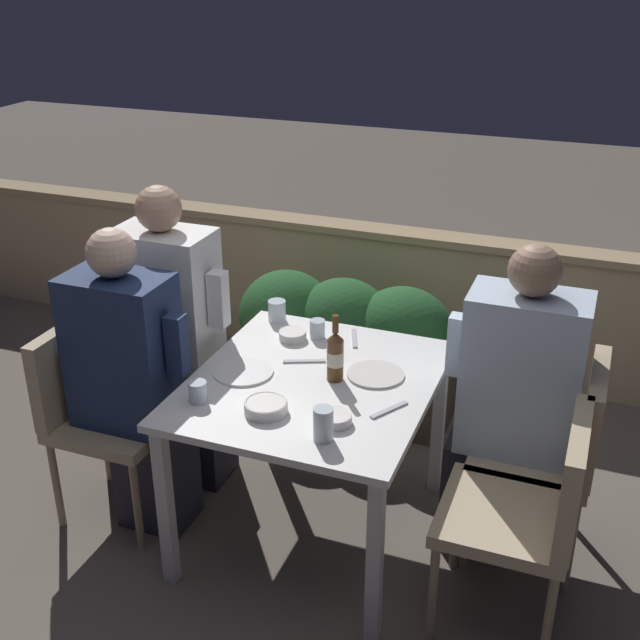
% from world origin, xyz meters
% --- Properties ---
extents(ground_plane, '(16.00, 16.00, 0.00)m').
position_xyz_m(ground_plane, '(0.00, 0.00, 0.00)').
color(ground_plane, '#665B51').
extents(parapet_wall, '(9.00, 0.18, 0.80)m').
position_xyz_m(parapet_wall, '(0.00, 1.61, 0.41)').
color(parapet_wall, tan).
rests_on(parapet_wall, ground_plane).
extents(dining_table, '(0.91, 1.03, 0.72)m').
position_xyz_m(dining_table, '(0.00, 0.00, 0.63)').
color(dining_table, white).
rests_on(dining_table, ground_plane).
extents(planter_hedge, '(1.12, 0.47, 0.73)m').
position_xyz_m(planter_hedge, '(-0.21, 0.96, 0.41)').
color(planter_hedge, brown).
rests_on(planter_hedge, ground_plane).
extents(chair_left_near, '(0.45, 0.45, 0.85)m').
position_xyz_m(chair_left_near, '(-0.90, -0.16, 0.53)').
color(chair_left_near, tan).
rests_on(chair_left_near, ground_plane).
extents(person_navy_jumper, '(0.49, 0.26, 1.29)m').
position_xyz_m(person_navy_jumper, '(-0.71, -0.16, 0.65)').
color(person_navy_jumper, '#282833').
rests_on(person_navy_jumper, ground_plane).
extents(chair_left_far, '(0.45, 0.45, 0.85)m').
position_xyz_m(chair_left_far, '(-0.91, 0.19, 0.53)').
color(chair_left_far, tan).
rests_on(chair_left_far, ground_plane).
extents(person_white_polo, '(0.49, 0.26, 1.36)m').
position_xyz_m(person_white_polo, '(-0.71, 0.19, 0.69)').
color(person_white_polo, '#282833').
rests_on(person_white_polo, ground_plane).
extents(chair_right_near, '(0.45, 0.45, 0.85)m').
position_xyz_m(chair_right_near, '(0.88, -0.20, 0.53)').
color(chair_right_near, tan).
rests_on(chair_right_near, ground_plane).
extents(chair_right_far, '(0.45, 0.45, 0.85)m').
position_xyz_m(chair_right_far, '(0.92, 0.21, 0.53)').
color(chair_right_far, tan).
rests_on(chair_right_far, ground_plane).
extents(person_blue_shirt, '(0.50, 0.26, 1.30)m').
position_xyz_m(person_blue_shirt, '(0.72, 0.21, 0.65)').
color(person_blue_shirt, '#282833').
rests_on(person_blue_shirt, ground_plane).
extents(beer_bottle, '(0.06, 0.06, 0.27)m').
position_xyz_m(beer_bottle, '(0.08, 0.04, 0.82)').
color(beer_bottle, brown).
rests_on(beer_bottle, dining_table).
extents(plate_0, '(0.24, 0.24, 0.01)m').
position_xyz_m(plate_0, '(-0.27, -0.04, 0.73)').
color(plate_0, white).
rests_on(plate_0, dining_table).
extents(plate_1, '(0.22, 0.22, 0.01)m').
position_xyz_m(plate_1, '(0.21, 0.12, 0.73)').
color(plate_1, silver).
rests_on(plate_1, dining_table).
extents(bowl_0, '(0.16, 0.16, 0.04)m').
position_xyz_m(bowl_0, '(-0.07, -0.28, 0.75)').
color(bowl_0, silver).
rests_on(bowl_0, dining_table).
extents(bowl_1, '(0.12, 0.12, 0.04)m').
position_xyz_m(bowl_1, '(0.18, -0.26, 0.74)').
color(bowl_1, silver).
rests_on(bowl_1, dining_table).
extents(bowl_2, '(0.12, 0.12, 0.04)m').
position_xyz_m(bowl_2, '(-0.21, 0.30, 0.74)').
color(bowl_2, silver).
rests_on(bowl_2, dining_table).
extents(glass_cup_0, '(0.08, 0.08, 0.09)m').
position_xyz_m(glass_cup_0, '(-0.34, 0.45, 0.77)').
color(glass_cup_0, silver).
rests_on(glass_cup_0, dining_table).
extents(glass_cup_1, '(0.07, 0.07, 0.12)m').
position_xyz_m(glass_cup_1, '(0.18, -0.37, 0.78)').
color(glass_cup_1, silver).
rests_on(glass_cup_1, dining_table).
extents(glass_cup_2, '(0.07, 0.07, 0.08)m').
position_xyz_m(glass_cup_2, '(-0.33, -0.30, 0.76)').
color(glass_cup_2, silver).
rests_on(glass_cup_2, dining_table).
extents(glass_cup_3, '(0.06, 0.06, 0.08)m').
position_xyz_m(glass_cup_3, '(-0.12, 0.35, 0.76)').
color(glass_cup_3, silver).
rests_on(glass_cup_3, dining_table).
extents(fork_0, '(0.16, 0.09, 0.01)m').
position_xyz_m(fork_0, '(-0.09, 0.12, 0.72)').
color(fork_0, silver).
rests_on(fork_0, dining_table).
extents(fork_1, '(0.08, 0.17, 0.01)m').
position_xyz_m(fork_1, '(0.04, 0.39, 0.72)').
color(fork_1, silver).
rests_on(fork_1, dining_table).
extents(fork_2, '(0.10, 0.16, 0.01)m').
position_xyz_m(fork_2, '(0.34, -0.11, 0.72)').
color(fork_2, silver).
rests_on(fork_2, dining_table).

